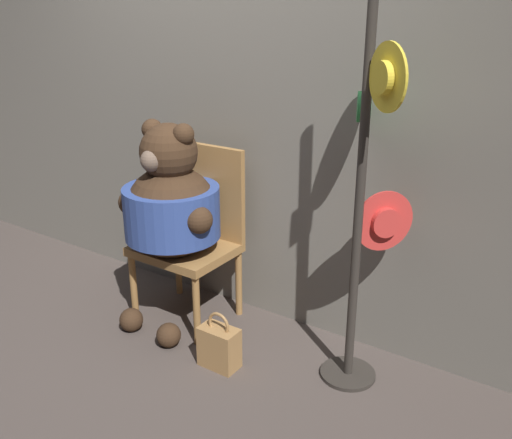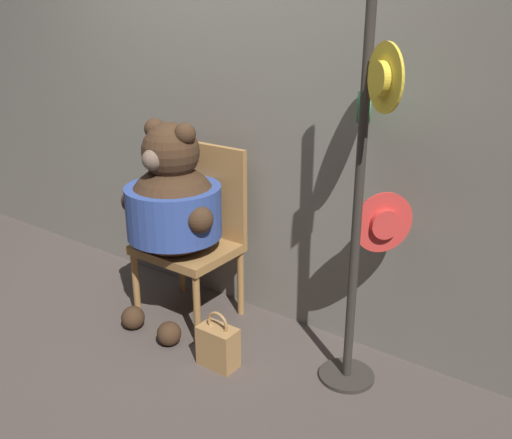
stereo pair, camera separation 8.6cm
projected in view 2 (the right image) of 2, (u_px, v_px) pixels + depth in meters
The scene contains 6 objects.
ground_plane at pixel (161, 348), 3.13m from camera, with size 14.00×14.00×0.00m, color #4C423D.
wall_back at pixel (240, 126), 3.29m from camera, with size 8.00×0.10×2.22m.
chair at pixel (196, 228), 3.34m from camera, with size 0.54×0.45×1.02m.
teddy_bear at pixel (173, 206), 3.16m from camera, with size 0.64×0.57×1.20m.
hat_display_rack at pixel (368, 198), 2.57m from camera, with size 0.39×0.50×1.81m.
handbag_on_ground at pixel (218, 346), 2.95m from camera, with size 0.21×0.12×0.31m.
Camera 2 is at (1.99, -1.86, 1.78)m, focal length 40.00 mm.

